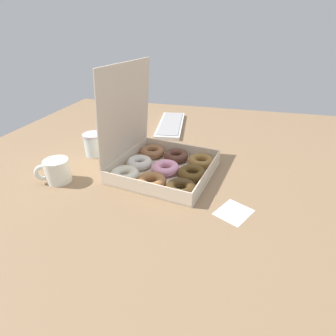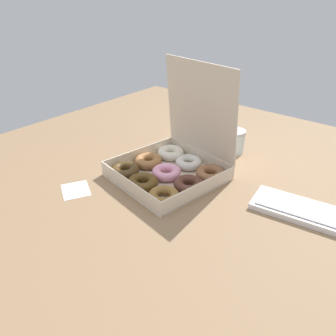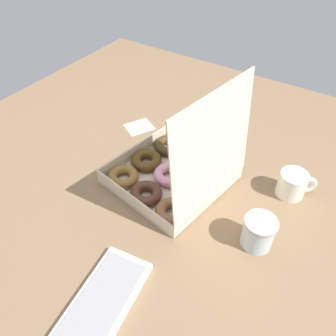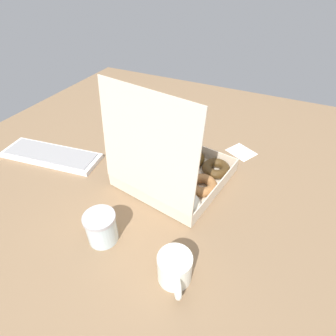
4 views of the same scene
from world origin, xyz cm
name	(u,v)px [view 2 (image 2 of 4)]	position (x,y,z in cm)	size (l,w,h in cm)	color
ground_plane	(177,184)	(0.00, 0.00, -1.00)	(180.00, 180.00, 2.00)	#856849
donut_box	(169,166)	(-5.23, 1.85, 4.00)	(38.85, 39.66, 38.98)	beige
keyboard	(321,216)	(45.66, 10.75, 1.06)	(41.76, 18.30, 2.20)	white
coffee_mug	(191,127)	(-20.83, 35.86, 4.31)	(9.06, 11.35, 8.40)	white
glass_jar	(234,141)	(2.81, 33.71, 4.81)	(8.98, 8.98, 9.54)	silver
paper_napkin	(76,190)	(-23.33, -26.22, 0.07)	(10.30, 8.76, 0.15)	white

